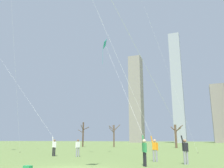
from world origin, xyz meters
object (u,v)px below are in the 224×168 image
(kite_flyer_far_back_teal, at_px, (130,111))
(bare_tree_rightmost, at_px, (114,134))
(kite_flyer_foreground_right_orange, at_px, (171,122))
(bare_tree_far_right_edge, at_px, (176,135))
(kite_flyer_foreground_left_blue, at_px, (34,113))
(bystander_watching_nearby, at_px, (78,147))
(bare_tree_left_of_center, at_px, (83,134))
(kite_flyer_midfield_center_purple, at_px, (142,119))

(kite_flyer_far_back_teal, xyz_separation_m, bare_tree_rightmost, (-13.53, 31.54, -0.90))
(kite_flyer_foreground_right_orange, bearing_deg, bare_tree_far_right_edge, 95.96)
(kite_flyer_foreground_left_blue, xyz_separation_m, bystander_watching_nearby, (5.94, -0.31, -3.52))
(bystander_watching_nearby, height_order, bare_tree_left_of_center, bare_tree_left_of_center)
(kite_flyer_foreground_right_orange, xyz_separation_m, bare_tree_left_of_center, (-23.68, 31.70, 0.21))
(kite_flyer_far_back_teal, xyz_separation_m, bystander_watching_nearby, (-6.44, 3.59, -2.81))
(kite_flyer_midfield_center_purple, height_order, kite_flyer_foreground_left_blue, kite_flyer_midfield_center_purple)
(kite_flyer_midfield_center_purple, xyz_separation_m, bare_tree_rightmost, (-14.20, 30.36, -0.35))
(bare_tree_far_right_edge, bearing_deg, bystander_watching_nearby, -103.13)
(bare_tree_rightmost, relative_size, bare_tree_far_right_edge, 1.09)
(kite_flyer_foreground_right_orange, relative_size, bystander_watching_nearby, 7.45)
(kite_flyer_midfield_center_purple, bearing_deg, kite_flyer_far_back_teal, -119.69)
(bare_tree_left_of_center, height_order, bare_tree_far_right_edge, bare_tree_left_of_center)
(bare_tree_left_of_center, bearing_deg, kite_flyer_foreground_right_orange, -53.25)
(bystander_watching_nearby, bearing_deg, kite_flyer_far_back_teal, -29.16)
(kite_flyer_far_back_teal, distance_m, bystander_watching_nearby, 7.89)
(bare_tree_rightmost, bearing_deg, bystander_watching_nearby, -75.77)
(bare_tree_rightmost, distance_m, bare_tree_far_right_edge, 13.43)
(kite_flyer_foreground_left_blue, bearing_deg, bare_tree_rightmost, 92.38)
(kite_flyer_midfield_center_purple, bearing_deg, kite_flyer_foreground_right_orange, -46.00)
(kite_flyer_foreground_right_orange, height_order, bare_tree_far_right_edge, kite_flyer_foreground_right_orange)
(kite_flyer_midfield_center_purple, xyz_separation_m, bare_tree_far_right_edge, (-0.80, 29.47, -0.62))
(kite_flyer_foreground_left_blue, xyz_separation_m, kite_flyer_foreground_right_orange, (15.60, -5.36, -1.73))
(bare_tree_rightmost, height_order, bare_tree_far_right_edge, bare_tree_rightmost)
(kite_flyer_midfield_center_purple, relative_size, bystander_watching_nearby, 12.36)
(kite_flyer_midfield_center_purple, bearing_deg, bystander_watching_nearby, 161.27)
(kite_flyer_far_back_teal, height_order, bare_tree_far_right_edge, kite_flyer_far_back_teal)
(bare_tree_far_right_edge, bearing_deg, kite_flyer_midfield_center_purple, -88.44)
(bystander_watching_nearby, relative_size, bare_tree_far_right_edge, 0.36)
(kite_flyer_midfield_center_purple, height_order, bare_tree_rightmost, kite_flyer_midfield_center_purple)
(kite_flyer_midfield_center_purple, relative_size, kite_flyer_foreground_right_orange, 1.66)
(bare_tree_left_of_center, distance_m, bare_tree_rightmost, 7.05)
(bystander_watching_nearby, xyz_separation_m, bare_tree_far_right_edge, (6.31, 27.06, 1.63))
(kite_flyer_foreground_left_blue, xyz_separation_m, bare_tree_rightmost, (-1.15, 27.65, -1.62))
(kite_flyer_midfield_center_purple, distance_m, kite_flyer_foreground_right_orange, 3.70)
(kite_flyer_foreground_right_orange, height_order, bare_tree_left_of_center, kite_flyer_foreground_right_orange)
(kite_flyer_foreground_left_blue, height_order, bare_tree_left_of_center, kite_flyer_foreground_left_blue)
(kite_flyer_foreground_right_orange, xyz_separation_m, bare_tree_far_right_edge, (-3.35, 32.11, -0.16))
(kite_flyer_far_back_teal, xyz_separation_m, bare_tree_left_of_center, (-20.46, 30.25, -0.80))
(kite_flyer_midfield_center_purple, relative_size, kite_flyer_foreground_left_blue, 1.36)
(kite_flyer_foreground_right_orange, distance_m, bare_tree_left_of_center, 39.57)
(bare_tree_left_of_center, height_order, bare_tree_rightmost, bare_tree_left_of_center)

